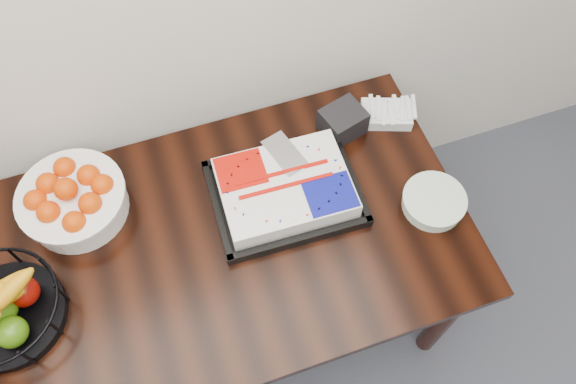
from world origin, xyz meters
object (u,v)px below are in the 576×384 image
object	(u,v)px
plate_stack	(433,202)
napkin_box	(343,122)
fruit_basket	(1,309)
cake_tray	(285,190)
tangerine_bowl	(71,196)
table	(186,263)

from	to	relation	value
plate_stack	napkin_box	world-z (taller)	napkin_box
fruit_basket	napkin_box	world-z (taller)	fruit_basket
cake_tray	plate_stack	bearing A→B (deg)	-23.15
tangerine_bowl	fruit_basket	world-z (taller)	tangerine_bowl
table	fruit_basket	size ratio (longest dim) A/B	5.27
plate_stack	napkin_box	xyz separation A→B (m)	(-0.16, 0.37, 0.02)
fruit_basket	plate_stack	xyz separation A→B (m)	(1.31, -0.06, -0.05)
table	cake_tray	size ratio (longest dim) A/B	3.76
tangerine_bowl	plate_stack	size ratio (longest dim) A/B	1.65
cake_tray	plate_stack	distance (m)	0.47
napkin_box	cake_tray	bearing A→B (deg)	-145.63
cake_tray	table	bearing A→B (deg)	-166.99
table	fruit_basket	distance (m)	0.54
cake_tray	tangerine_bowl	bearing A→B (deg)	165.32
cake_tray	tangerine_bowl	xyz separation A→B (m)	(-0.64, 0.17, 0.05)
fruit_basket	plate_stack	size ratio (longest dim) A/B	1.68
table	plate_stack	distance (m)	0.81
table	napkin_box	world-z (taller)	napkin_box
table	plate_stack	size ratio (longest dim) A/B	8.86
fruit_basket	table	bearing A→B (deg)	4.22
cake_tray	tangerine_bowl	size ratio (longest dim) A/B	1.43
napkin_box	table	bearing A→B (deg)	-157.01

